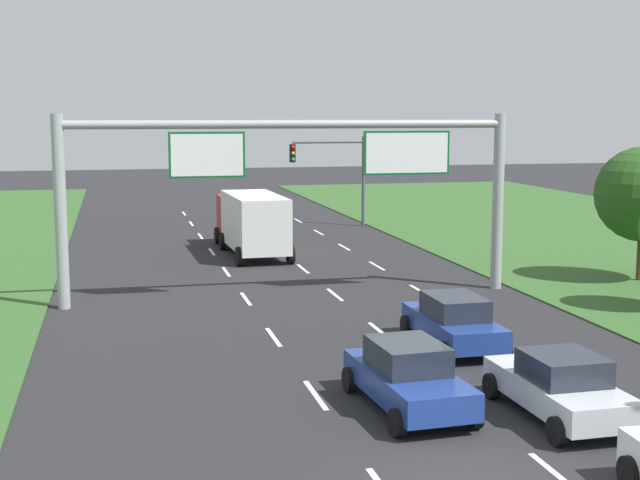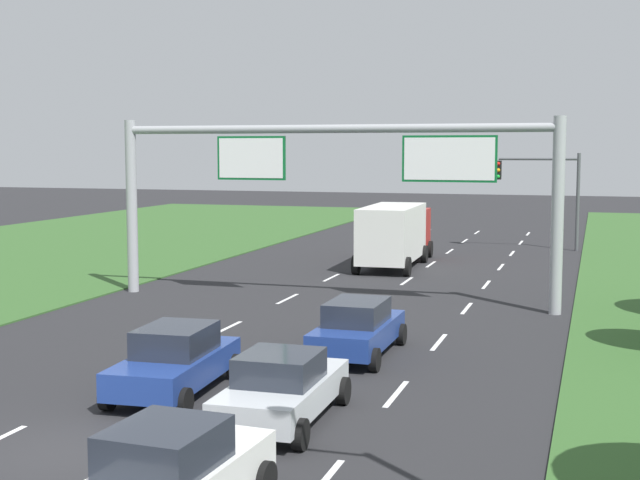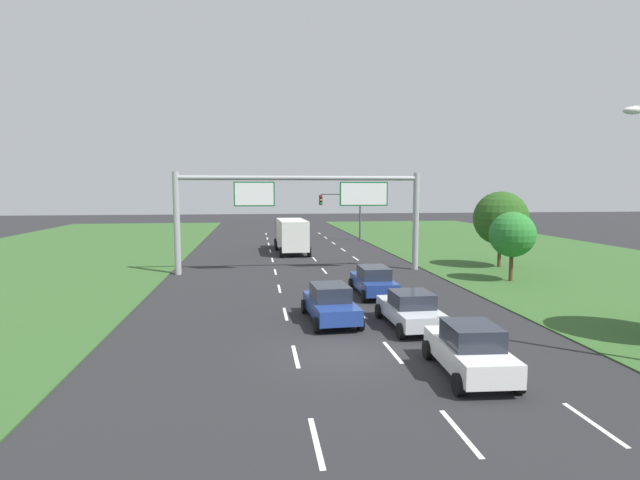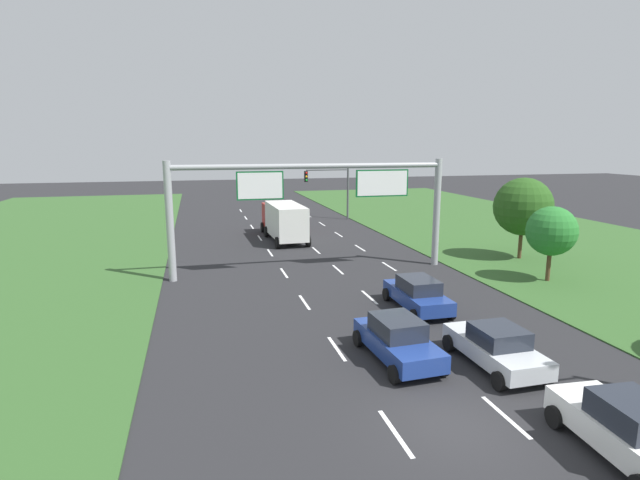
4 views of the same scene
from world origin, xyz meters
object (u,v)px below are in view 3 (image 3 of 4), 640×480
at_px(car_mid_lane, 470,350).
at_px(sign_gantry, 304,203).
at_px(car_far_ahead, 410,309).
at_px(roadside_tree_mid, 512,235).
at_px(roadside_tree_far, 501,218).
at_px(car_lead_silver, 330,303).
at_px(traffic_light_mast, 343,207).
at_px(box_truck, 291,234).
at_px(car_near_red, 373,281).

distance_m(car_mid_lane, sign_gantry, 20.94).
height_order(car_far_ahead, sign_gantry, sign_gantry).
xyz_separation_m(roadside_tree_mid, roadside_tree_far, (2.00, 5.46, 0.68)).
bearing_deg(roadside_tree_mid, car_far_ahead, -135.70).
distance_m(car_lead_silver, car_far_ahead, 3.51).
bearing_deg(traffic_light_mast, car_lead_silver, -100.96).
height_order(sign_gantry, roadside_tree_mid, sign_gantry).
bearing_deg(car_far_ahead, sign_gantry, 101.03).
bearing_deg(car_lead_silver, roadside_tree_far, 38.80).
distance_m(sign_gantry, roadside_tree_mid, 13.88).
bearing_deg(box_truck, roadside_tree_mid, -54.20).
height_order(roadside_tree_mid, roadside_tree_far, roadside_tree_far).
bearing_deg(car_lead_silver, box_truck, 86.68).
bearing_deg(roadside_tree_mid, roadside_tree_far, 69.84).
xyz_separation_m(car_near_red, car_lead_silver, (-3.17, -5.10, 0.01)).
height_order(sign_gantry, traffic_light_mast, sign_gantry).
bearing_deg(car_near_red, car_mid_lane, -89.18).
distance_m(car_lead_silver, car_mid_lane, 7.72).
distance_m(car_near_red, car_lead_silver, 6.01).
relative_size(box_truck, sign_gantry, 0.50).
bearing_deg(traffic_light_mast, roadside_tree_far, -68.33).
distance_m(car_far_ahead, roadside_tree_far, 18.92).
xyz_separation_m(box_truck, sign_gantry, (0.12, -11.09, 3.21)).
height_order(car_lead_silver, sign_gantry, sign_gantry).
height_order(car_mid_lane, roadside_tree_mid, roadside_tree_mid).
bearing_deg(roadside_tree_far, car_lead_silver, -137.84).
relative_size(car_lead_silver, roadside_tree_mid, 1.02).
bearing_deg(sign_gantry, car_near_red, -69.53).
relative_size(car_mid_lane, car_far_ahead, 0.97).
height_order(car_mid_lane, traffic_light_mast, traffic_light_mast).
xyz_separation_m(car_lead_silver, sign_gantry, (0.10, 13.33, 4.08)).
distance_m(car_near_red, roadside_tree_mid, 10.19).
relative_size(car_mid_lane, roadside_tree_far, 0.75).
bearing_deg(car_mid_lane, car_far_ahead, 94.86).
xyz_separation_m(box_truck, traffic_light_mast, (6.58, 9.47, 2.19)).
relative_size(car_far_ahead, roadside_tree_mid, 0.99).
relative_size(car_near_red, roadside_tree_far, 0.79).
distance_m(sign_gantry, roadside_tree_far, 14.68).
bearing_deg(car_lead_silver, traffic_light_mast, 75.67).
height_order(car_near_red, car_far_ahead, car_near_red).
xyz_separation_m(car_near_red, roadside_tree_mid, (9.55, 2.78, 2.20)).
bearing_deg(car_mid_lane, box_truck, 99.39).
xyz_separation_m(sign_gantry, traffic_light_mast, (6.47, 20.56, -1.02)).
bearing_deg(sign_gantry, roadside_tree_far, 0.03).
relative_size(car_near_red, box_truck, 0.52).
bearing_deg(car_lead_silver, roadside_tree_mid, 28.41).
xyz_separation_m(sign_gantry, roadside_tree_mid, (12.63, -5.45, -1.89)).
relative_size(traffic_light_mast, roadside_tree_mid, 1.26).
bearing_deg(car_near_red, car_far_ahead, -89.74).
height_order(car_lead_silver, car_mid_lane, car_mid_lane).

